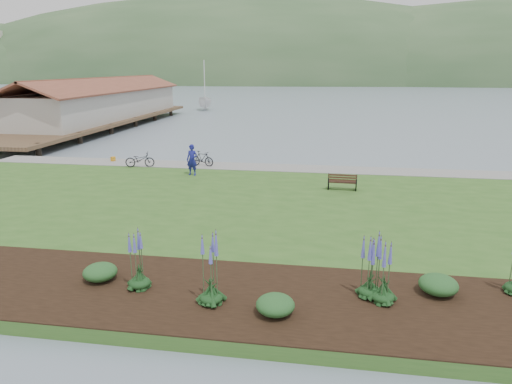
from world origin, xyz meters
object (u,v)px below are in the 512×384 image
at_px(sailboat, 205,110).
at_px(park_bench, 342,182).
at_px(person, 192,157).
at_px(bicycle_a, 140,160).

bearing_deg(sailboat, park_bench, -83.76).
xyz_separation_m(park_bench, person, (-8.60, 2.04, 0.62)).
bearing_deg(person, park_bench, -4.75).
relative_size(person, bicycle_a, 1.17).
relative_size(bicycle_a, sailboat, 0.08).
distance_m(person, bicycle_a, 4.29).
height_order(park_bench, person, person).
relative_size(park_bench, bicycle_a, 0.81).
height_order(person, sailboat, sailboat).
bearing_deg(park_bench, sailboat, 115.91).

